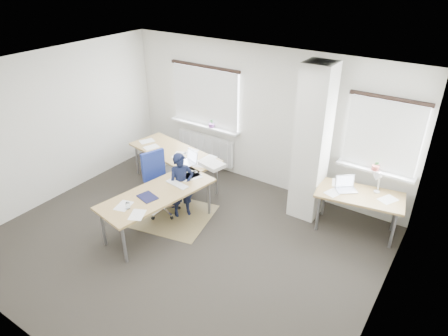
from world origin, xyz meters
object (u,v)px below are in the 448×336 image
Objects in this scene: desk_side at (360,196)px; task_chair at (161,197)px; person at (182,185)px; desk_main at (169,173)px.

task_chair is (-3.14, -1.42, -0.36)m from desk_side.
person is at bearing -165.25° from desk_side.
desk_main is at bearing 108.85° from person.
task_chair is at bearing 147.17° from person.
desk_side is at bearing -28.85° from person.
desk_main is 0.42m from person.
task_chair is at bearing -76.16° from desk_main.
desk_main is at bearing -169.98° from desk_side.
task_chair is at bearing -165.71° from desk_side.
desk_main is 2.57× the size of task_chair.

